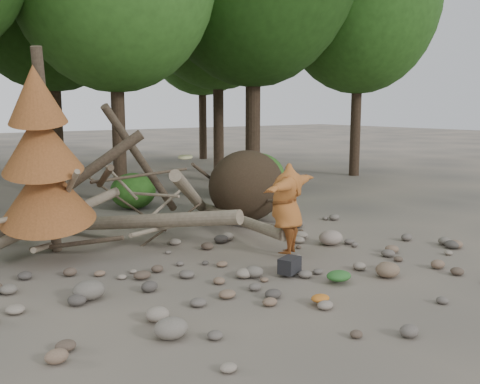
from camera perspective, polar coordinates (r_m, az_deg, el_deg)
ground at (r=10.14m, az=3.44°, el=-9.13°), size 120.00×120.00×0.00m
deadfall_pile at (r=14.40m, az=-1.00°, el=0.28°), size 8.55×5.24×3.30m
dead_conifer at (r=11.26m, az=-20.29°, el=3.15°), size 2.06×2.16×4.35m
bush_mid at (r=16.93m, az=-11.34°, el=0.10°), size 1.40×1.40×1.12m
bush_right at (r=18.37m, az=1.69°, el=1.74°), size 2.00×2.00×1.60m
frisbee_thrower at (r=11.30m, az=5.03°, el=-1.76°), size 3.61×1.62×2.19m
backpack at (r=10.25m, az=5.31°, el=-8.10°), size 0.51×0.43×0.29m
cloth_green at (r=9.97m, az=10.49°, el=-9.06°), size 0.48×0.40×0.18m
cloth_orange at (r=8.92m, az=8.55°, el=-11.44°), size 0.32×0.26×0.12m
boulder_front_left at (r=7.68m, az=-7.39°, el=-14.21°), size 0.48×0.43×0.29m
boulder_front_right at (r=10.50m, az=15.48°, el=-8.00°), size 0.47×0.43×0.28m
boulder_mid_right at (r=12.56m, az=9.66°, el=-4.82°), size 0.57×0.51×0.34m
boulder_mid_left at (r=9.35m, az=-15.82°, el=-10.03°), size 0.53×0.48×0.32m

